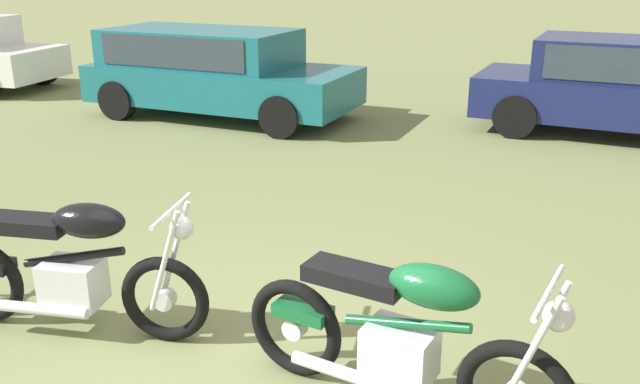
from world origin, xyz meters
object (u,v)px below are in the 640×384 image
motorcycle_green (401,337)px  car_teal (212,66)px  car_navy (627,83)px  motorcycle_black (72,269)px

motorcycle_green → car_teal: (-4.71, 6.64, 0.35)m
car_teal → car_navy: 6.46m
motorcycle_green → car_navy: bearing=88.0°
motorcycle_black → motorcycle_green: bearing=-11.1°
car_teal → car_navy: same height
motorcycle_green → car_navy: size_ratio=0.45×
motorcycle_black → car_teal: 6.95m
motorcycle_black → car_navy: size_ratio=0.45×
motorcycle_black → car_navy: (4.06, 7.34, 0.31)m
motorcycle_black → car_navy: car_navy is taller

